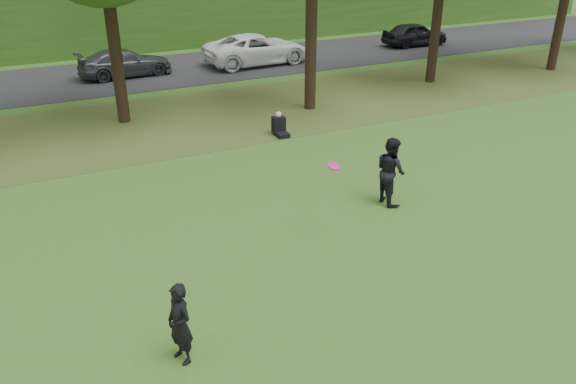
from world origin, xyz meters
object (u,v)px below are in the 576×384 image
object	(u,v)px
frisbee	(333,166)
seated_person	(280,126)
player_left	(180,324)
player_right	(391,171)

from	to	relation	value
frisbee	seated_person	size ratio (longest dim) A/B	0.46
player_left	frisbee	xyz separation A→B (m)	(4.28, 2.39, 1.12)
player_left	seated_person	world-z (taller)	player_left
frisbee	player_right	bearing A→B (deg)	23.36
player_left	frisbee	distance (m)	5.03
player_right	frisbee	size ratio (longest dim) A/B	4.74
player_right	player_left	bearing A→B (deg)	119.71
player_right	frisbee	distance (m)	2.74
player_left	frisbee	world-z (taller)	frisbee
seated_person	player_right	bearing A→B (deg)	-84.71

